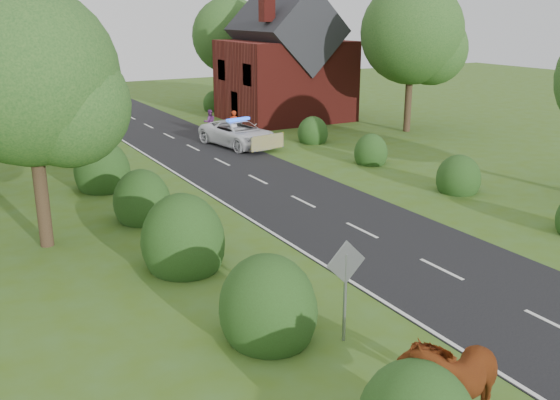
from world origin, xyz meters
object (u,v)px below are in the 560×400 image
road_sign (346,276)px  police_van (239,133)px  cow (452,384)px  pedestrian_red (234,125)px  pedestrian_purple (210,122)px

road_sign → police_van: size_ratio=0.44×
cow → pedestrian_red: 28.05m
police_van → pedestrian_red: size_ratio=3.30×
pedestrian_red → pedestrian_purple: 2.20m
road_sign → pedestrian_red: 24.68m
road_sign → pedestrian_red: road_sign is taller
police_van → pedestrian_red: (0.68, 2.10, 0.12)m
pedestrian_red → pedestrian_purple: (-0.68, 2.09, -0.09)m
pedestrian_purple → pedestrian_red: bearing=119.6°
police_van → pedestrian_red: pedestrian_red is taller
police_van → pedestrian_purple: bearing=80.0°
road_sign → pedestrian_purple: 26.46m
road_sign → pedestrian_purple: (7.51, 25.36, -0.87)m
road_sign → cow: 3.63m
police_van → pedestrian_red: bearing=62.1°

